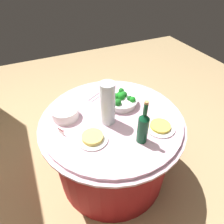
# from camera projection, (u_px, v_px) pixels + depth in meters

# --- Properties ---
(ground_plane) EXTENTS (6.00, 6.00, 0.00)m
(ground_plane) POSITION_uv_depth(u_px,v_px,m) (112.00, 171.00, 2.04)
(ground_plane) COLOR tan
(buffet_table) EXTENTS (1.16, 1.16, 0.74)m
(buffet_table) POSITION_uv_depth(u_px,v_px,m) (112.00, 147.00, 1.80)
(buffet_table) COLOR maroon
(buffet_table) RESTS_ON ground_plane
(broccoli_bowl) EXTENTS (0.28, 0.28, 0.11)m
(broccoli_bowl) POSITION_uv_depth(u_px,v_px,m) (121.00, 100.00, 1.67)
(broccoli_bowl) COLOR white
(broccoli_bowl) RESTS_ON buffet_table
(plate_stack) EXTENTS (0.21, 0.21, 0.08)m
(plate_stack) POSITION_uv_depth(u_px,v_px,m) (65.00, 113.00, 1.54)
(plate_stack) COLOR white
(plate_stack) RESTS_ON buffet_table
(wine_bottle) EXTENTS (0.07, 0.07, 0.34)m
(wine_bottle) POSITION_uv_depth(u_px,v_px,m) (143.00, 127.00, 1.30)
(wine_bottle) COLOR #0D4124
(wine_bottle) RESTS_ON buffet_table
(decorative_fruit_vase) EXTENTS (0.11, 0.11, 0.34)m
(decorative_fruit_vase) POSITION_uv_depth(u_px,v_px,m) (108.00, 106.00, 1.43)
(decorative_fruit_vase) COLOR silver
(decorative_fruit_vase) RESTS_ON buffet_table
(serving_tongs) EXTENTS (0.12, 0.16, 0.01)m
(serving_tongs) POSITION_uv_depth(u_px,v_px,m) (95.00, 97.00, 1.77)
(serving_tongs) COLOR silver
(serving_tongs) RESTS_ON buffet_table
(food_plate_fried_egg) EXTENTS (0.22, 0.22, 0.03)m
(food_plate_fried_egg) POSITION_uv_depth(u_px,v_px,m) (160.00, 127.00, 1.46)
(food_plate_fried_egg) COLOR white
(food_plate_fried_egg) RESTS_ON buffet_table
(food_plate_noodles) EXTENTS (0.22, 0.22, 0.04)m
(food_plate_noodles) POSITION_uv_depth(u_px,v_px,m) (93.00, 138.00, 1.37)
(food_plate_noodles) COLOR white
(food_plate_noodles) RESTS_ON buffet_table
(label_placard_front) EXTENTS (0.05, 0.03, 0.05)m
(label_placard_front) POSITION_uv_depth(u_px,v_px,m) (61.00, 131.00, 1.41)
(label_placard_front) COLOR white
(label_placard_front) RESTS_ON buffet_table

